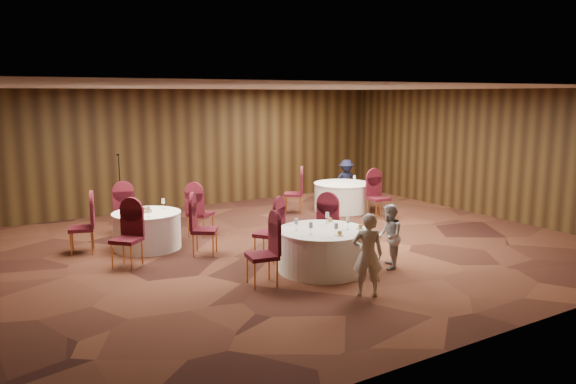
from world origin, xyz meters
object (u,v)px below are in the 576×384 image
table_main (322,250)px  woman_a (368,255)px  table_left (147,230)px  mic_stand (121,204)px  man_c (346,181)px  table_right (342,197)px  woman_b (389,236)px

table_main → woman_a: bearing=-95.7°
table_left → mic_stand: 2.35m
mic_stand → man_c: size_ratio=1.39×
table_main → table_right: (3.44, 3.94, -0.00)m
table_main → man_c: bearing=48.7°
woman_b → table_right: bearing=-169.6°
table_left → table_right: 5.67m
mic_stand → woman_b: 6.67m
woman_b → man_c: size_ratio=0.95×
mic_stand → woman_a: mic_stand is taller
table_right → mic_stand: (-5.47, 1.44, 0.13)m
woman_b → man_c: man_c is taller
man_c → woman_b: bearing=-92.4°
table_main → mic_stand: (-2.03, 5.38, 0.13)m
table_left → man_c: man_c is taller
table_left → man_c: (6.45, 1.84, 0.23)m
table_left → mic_stand: size_ratio=0.80×
mic_stand → woman_a: (1.90, -6.77, 0.15)m
table_left → mic_stand: mic_stand is taller
table_main → woman_b: 1.22m
table_right → woman_b: 5.04m
table_left → woman_b: 4.81m
table_right → man_c: 1.28m
table_right → woman_b: woman_b is taller
table_left → man_c: bearing=15.9°
table_main → woman_b: (1.08, -0.51, 0.21)m
woman_a → mic_stand: bearing=-43.6°
woman_b → man_c: bearing=-172.5°
table_main → mic_stand: 5.75m
table_left → table_right: (5.60, 0.90, 0.00)m
table_left → table_right: bearing=9.2°
woman_a → man_c: 7.66m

